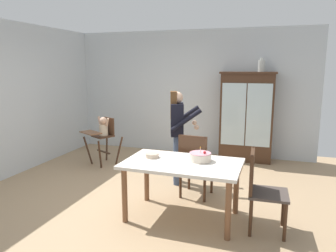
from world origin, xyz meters
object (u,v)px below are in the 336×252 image
(ceramic_vase, at_px, (262,66))
(high_chair_with_toddler, at_px, (103,132))
(dining_table, at_px, (182,170))
(birthday_cake, at_px, (200,157))
(serving_bowl, at_px, (152,155))
(dining_chair_far_side, at_px, (195,162))
(adult_person, at_px, (177,126))
(dining_chair_right_end, at_px, (260,185))
(china_cabinet, at_px, (247,117))

(ceramic_vase, relative_size, high_chair_with_toddler, 0.28)
(high_chair_with_toddler, xyz_separation_m, dining_table, (2.09, -1.73, -0.01))
(high_chair_with_toddler, height_order, birthday_cake, high_chair_with_toddler)
(birthday_cake, relative_size, serving_bowl, 1.56)
(serving_bowl, distance_m, dining_chair_far_side, 0.75)
(high_chair_with_toddler, xyz_separation_m, birthday_cake, (2.30, -1.61, 0.14))
(ceramic_vase, distance_m, serving_bowl, 3.28)
(ceramic_vase, height_order, dining_chair_far_side, ceramic_vase)
(adult_person, bearing_deg, high_chair_with_toddler, 53.66)
(adult_person, xyz_separation_m, dining_chair_right_end, (1.35, -1.20, -0.41))
(adult_person, distance_m, birthday_cake, 1.23)
(dining_chair_far_side, bearing_deg, ceramic_vase, -103.92)
(high_chair_with_toddler, bearing_deg, dining_table, -11.50)
(high_chair_with_toddler, distance_m, dining_table, 2.72)
(china_cabinet, distance_m, serving_bowl, 2.98)
(adult_person, distance_m, dining_table, 1.29)
(ceramic_vase, bearing_deg, china_cabinet, -179.12)
(birthday_cake, bearing_deg, ceramic_vase, 77.78)
(adult_person, xyz_separation_m, birthday_cake, (0.61, -1.06, -0.17))
(china_cabinet, relative_size, ceramic_vase, 6.74)
(ceramic_vase, xyz_separation_m, dining_chair_far_side, (-0.80, -2.23, -1.38))
(adult_person, height_order, dining_chair_far_side, adult_person)
(adult_person, bearing_deg, birthday_cake, -168.12)
(china_cabinet, distance_m, ceramic_vase, 1.05)
(ceramic_vase, bearing_deg, serving_bowl, -113.77)
(adult_person, relative_size, birthday_cake, 5.47)
(high_chair_with_toddler, bearing_deg, serving_bowl, -16.75)
(ceramic_vase, bearing_deg, adult_person, -125.23)
(china_cabinet, relative_size, birthday_cake, 6.50)
(dining_chair_far_side, relative_size, dining_chair_right_end, 1.00)
(china_cabinet, xyz_separation_m, dining_chair_far_side, (-0.56, -2.23, -0.36))
(high_chair_with_toddler, xyz_separation_m, serving_bowl, (1.66, -1.65, 0.11))
(china_cabinet, bearing_deg, high_chair_with_toddler, -156.46)
(dining_table, relative_size, birthday_cake, 5.25)
(china_cabinet, bearing_deg, adult_person, -119.57)
(dining_chair_far_side, bearing_deg, china_cabinet, -98.29)
(high_chair_with_toddler, distance_m, dining_chair_right_end, 3.51)
(high_chair_with_toddler, distance_m, serving_bowl, 2.34)
(ceramic_vase, bearing_deg, birthday_cake, -102.22)
(china_cabinet, xyz_separation_m, high_chair_with_toddler, (-2.66, -1.16, -0.26))
(serving_bowl, bearing_deg, high_chair_with_toddler, 135.23)
(ceramic_vase, distance_m, dining_chair_right_end, 3.23)
(serving_bowl, relative_size, dining_chair_right_end, 0.19)
(adult_person, relative_size, serving_bowl, 8.50)
(adult_person, height_order, dining_table, adult_person)
(high_chair_with_toddler, relative_size, adult_person, 0.62)
(ceramic_vase, bearing_deg, dining_chair_right_end, -87.19)
(dining_table, xyz_separation_m, dining_chair_right_end, (0.94, -0.02, -0.09))
(adult_person, bearing_deg, serving_bowl, 160.51)
(birthday_cake, relative_size, dining_chair_far_side, 0.29)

